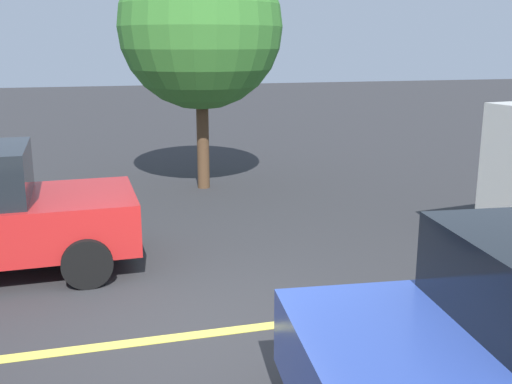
{
  "coord_description": "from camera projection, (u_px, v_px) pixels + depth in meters",
  "views": [
    {
      "loc": [
        -1.0,
        -5.82,
        3.01
      ],
      "look_at": [
        0.82,
        0.82,
        1.32
      ],
      "focal_mm": 42.4,
      "sensor_mm": 36.0,
      "label": 1
    }
  ],
  "objects": [
    {
      "name": "ground_plane",
      "position": [
        202.0,
        335.0,
        6.42
      ],
      "size": [
        80.0,
        80.0,
        0.0
      ],
      "primitive_type": "plane",
      "color": "#2D2D30"
    },
    {
      "name": "lane_marking_centre",
      "position": [
        450.0,
        303.0,
        7.19
      ],
      "size": [
        28.0,
        0.16,
        0.01
      ],
      "primitive_type": "cube",
      "color": "#E0D14C"
    },
    {
      "name": "tree_left_verge",
      "position": [
        200.0,
        27.0,
        12.2
      ],
      "size": [
        3.33,
        3.33,
        5.0
      ],
      "color": "#513823",
      "rests_on": "ground_plane"
    }
  ]
}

